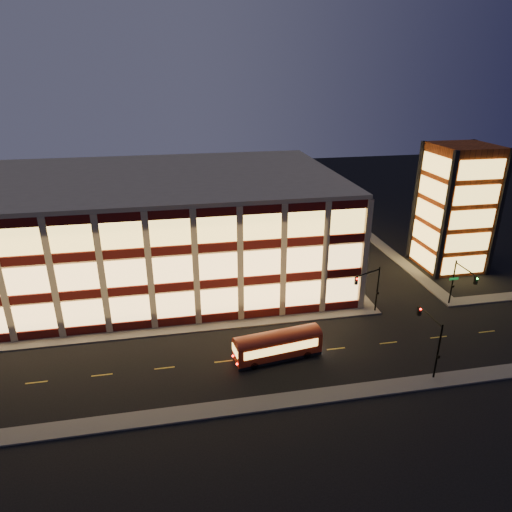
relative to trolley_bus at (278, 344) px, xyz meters
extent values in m
plane|color=black|center=(-9.47, 6.44, -1.69)|extent=(200.00, 200.00, 0.00)
cube|color=#514F4C|center=(-12.47, 7.44, -1.62)|extent=(54.00, 2.00, 0.15)
cube|color=#514F4C|center=(13.53, 23.44, -1.62)|extent=(2.00, 30.00, 0.15)
cube|color=#514F4C|center=(30.53, 7.44, -1.62)|extent=(14.00, 2.00, 0.15)
cube|color=#514F4C|center=(24.53, 23.44, -1.62)|extent=(2.00, 30.00, 0.15)
cube|color=#514F4C|center=(-9.47, -6.56, -1.62)|extent=(100.00, 2.00, 0.15)
cube|color=tan|center=(-12.47, 23.44, 5.31)|extent=(50.00, 30.00, 14.00)
cube|color=tan|center=(-12.47, 23.44, 12.56)|extent=(50.40, 30.40, 0.50)
cube|color=#470C0A|center=(-12.47, 8.32, -1.04)|extent=(50.10, 0.25, 1.00)
cube|color=#FFC36B|center=(-12.47, 8.34, 1.06)|extent=(49.00, 0.20, 3.00)
cube|color=#470C0A|center=(12.65, 23.44, -1.04)|extent=(0.25, 30.10, 1.00)
cube|color=#FFC36B|center=(12.63, 23.44, 1.06)|extent=(0.20, 29.00, 3.00)
cube|color=#470C0A|center=(-12.47, 8.32, 3.36)|extent=(50.10, 0.25, 1.00)
cube|color=#FFC36B|center=(-12.47, 8.34, 5.46)|extent=(49.00, 0.20, 3.00)
cube|color=#470C0A|center=(12.65, 23.44, 3.36)|extent=(0.25, 30.10, 1.00)
cube|color=#FFC36B|center=(12.63, 23.44, 5.46)|extent=(0.20, 29.00, 3.00)
cube|color=#470C0A|center=(-12.47, 8.32, 7.76)|extent=(50.10, 0.25, 1.00)
cube|color=#FFC36B|center=(-12.47, 8.34, 9.86)|extent=(49.00, 0.20, 3.00)
cube|color=#470C0A|center=(12.65, 23.44, 7.76)|extent=(0.25, 30.10, 1.00)
cube|color=#FFC36B|center=(12.63, 23.44, 9.86)|extent=(0.20, 29.00, 3.00)
cube|color=#8C3814|center=(30.53, 18.44, 7.31)|extent=(8.00, 8.00, 18.00)
cube|color=black|center=(26.53, 14.44, 7.31)|extent=(0.60, 0.60, 18.00)
cube|color=black|center=(34.53, 14.44, 7.31)|extent=(0.60, 0.60, 18.00)
cube|color=black|center=(26.53, 22.44, 7.31)|extent=(0.60, 0.60, 18.00)
cube|color=black|center=(34.53, 22.44, 7.31)|extent=(0.60, 0.60, 18.00)
cube|color=#FFC959|center=(30.53, 14.36, 0.11)|extent=(6.60, 0.16, 2.60)
cube|color=#FFC959|center=(26.45, 18.44, 0.11)|extent=(0.16, 6.60, 2.60)
cube|color=#FFC959|center=(30.53, 14.36, 3.51)|extent=(6.60, 0.16, 2.60)
cube|color=#FFC959|center=(26.45, 18.44, 3.51)|extent=(0.16, 6.60, 2.60)
cube|color=#FFC959|center=(30.53, 14.36, 6.91)|extent=(6.60, 0.16, 2.60)
cube|color=#FFC959|center=(26.45, 18.44, 6.91)|extent=(0.16, 6.60, 2.60)
cube|color=#FFC959|center=(30.53, 14.36, 10.31)|extent=(6.60, 0.16, 2.60)
cube|color=#FFC959|center=(26.45, 18.44, 10.31)|extent=(0.16, 6.60, 2.60)
cube|color=#FFC959|center=(30.53, 14.36, 13.71)|extent=(6.60, 0.16, 2.60)
cube|color=#FFC959|center=(26.45, 18.44, 13.71)|extent=(0.16, 6.60, 2.60)
cylinder|color=black|center=(14.03, 7.24, 1.31)|extent=(0.18, 0.18, 6.00)
cylinder|color=black|center=(12.28, 6.49, 4.01)|extent=(3.56, 1.63, 0.14)
cube|color=black|center=(10.53, 5.74, 3.51)|extent=(0.32, 0.32, 0.95)
sphere|color=#FF0C05|center=(10.53, 5.56, 3.81)|extent=(0.20, 0.20, 0.20)
cube|color=black|center=(14.03, 7.04, 0.91)|extent=(0.25, 0.18, 0.28)
cylinder|color=black|center=(24.03, 7.24, 1.31)|extent=(0.18, 0.18, 6.00)
cylinder|color=black|center=(24.03, 5.24, 4.01)|extent=(0.14, 4.00, 0.14)
cube|color=black|center=(24.03, 3.24, 3.51)|extent=(0.32, 0.32, 0.95)
sphere|color=#0CFF26|center=(24.03, 3.06, 3.81)|extent=(0.20, 0.20, 0.20)
cube|color=black|center=(24.03, 7.04, 0.91)|extent=(0.25, 0.18, 0.28)
cube|color=#0C7226|center=(24.03, 7.09, 1.91)|extent=(1.20, 0.06, 0.28)
cylinder|color=black|center=(14.03, -6.06, 1.31)|extent=(0.18, 0.18, 6.00)
cylinder|color=black|center=(14.03, -4.06, 4.01)|extent=(0.14, 4.00, 0.14)
cube|color=black|center=(14.03, -2.06, 3.51)|extent=(0.32, 0.32, 0.95)
sphere|color=#FF0C05|center=(14.03, -2.24, 3.81)|extent=(0.20, 0.20, 0.20)
cube|color=black|center=(14.03, -6.26, 0.91)|extent=(0.25, 0.18, 0.28)
cube|color=maroon|center=(0.00, 0.00, -0.16)|extent=(9.25, 3.53, 2.07)
cube|color=black|center=(0.00, 0.00, -1.38)|extent=(9.25, 3.53, 0.32)
cylinder|color=black|center=(-2.71, -1.40, -1.29)|extent=(0.84, 0.38, 0.81)
cylinder|color=black|center=(-3.00, 0.57, -1.29)|extent=(0.84, 0.38, 0.81)
cylinder|color=black|center=(3.00, -0.57, -1.29)|extent=(0.84, 0.38, 0.81)
cylinder|color=black|center=(2.71, 1.40, -1.29)|extent=(0.84, 0.38, 0.81)
cube|color=#FFC959|center=(0.17, -1.15, 0.11)|extent=(7.87, 1.20, 0.90)
cube|color=#FFC959|center=(-0.17, 1.15, 0.11)|extent=(7.87, 1.20, 0.90)
camera|label=1|loc=(-9.56, -38.31, 26.08)|focal=32.00mm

